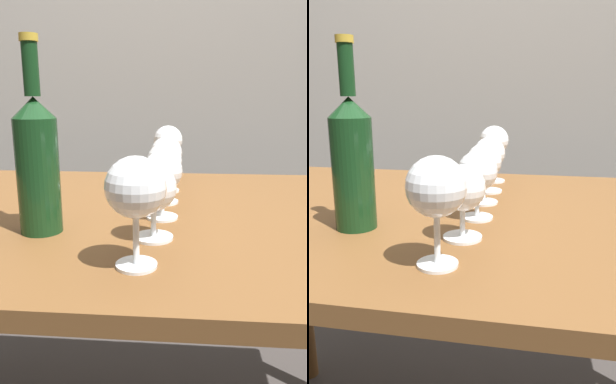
# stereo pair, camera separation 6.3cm
# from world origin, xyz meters

# --- Properties ---
(back_wall) EXTENTS (5.00, 0.08, 2.60)m
(back_wall) POSITION_xyz_m (0.00, 1.06, 1.30)
(back_wall) COLOR gray
(back_wall) RESTS_ON ground_plane
(dining_table) EXTENTS (1.41, 0.81, 0.77)m
(dining_table) POSITION_xyz_m (0.00, 0.00, 0.67)
(dining_table) COLOR brown
(dining_table) RESTS_ON ground_plane
(wine_glass_amber) EXTENTS (0.08, 0.08, 0.16)m
(wine_glass_amber) POSITION_xyz_m (0.01, -0.28, 0.88)
(wine_glass_amber) COLOR white
(wine_glass_amber) RESTS_ON dining_table
(wine_glass_pinot) EXTENTS (0.08, 0.08, 0.13)m
(wine_glass_pinot) POSITION_xyz_m (0.03, -0.17, 0.86)
(wine_glass_pinot) COLOR white
(wine_glass_pinot) RESTS_ON dining_table
(wine_glass_merlot) EXTENTS (0.08, 0.08, 0.13)m
(wine_glass_merlot) POSITION_xyz_m (0.03, -0.05, 0.86)
(wine_glass_merlot) COLOR white
(wine_glass_merlot) RESTS_ON dining_table
(wine_glass_chardonnay) EXTENTS (0.08, 0.08, 0.13)m
(wine_glass_chardonnay) POSITION_xyz_m (0.03, 0.06, 0.86)
(wine_glass_chardonnay) COLOR white
(wine_glass_chardonnay) RESTS_ON dining_table
(wine_glass_rose) EXTENTS (0.08, 0.08, 0.14)m
(wine_glass_rose) POSITION_xyz_m (0.03, 0.17, 0.87)
(wine_glass_rose) COLOR white
(wine_glass_rose) RESTS_ON dining_table
(wine_glass_white) EXTENTS (0.08, 0.08, 0.15)m
(wine_glass_white) POSITION_xyz_m (0.03, 0.29, 0.88)
(wine_glass_white) COLOR white
(wine_glass_white) RESTS_ON dining_table
(wine_bottle) EXTENTS (0.07, 0.07, 0.33)m
(wine_bottle) POSITION_xyz_m (-0.17, -0.15, 0.90)
(wine_bottle) COLOR #143819
(wine_bottle) RESTS_ON dining_table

